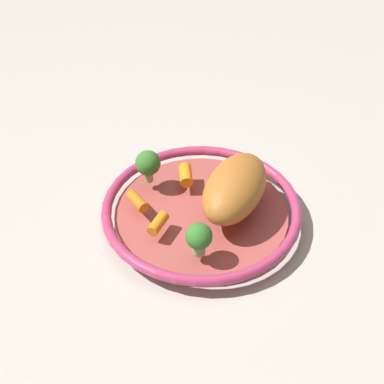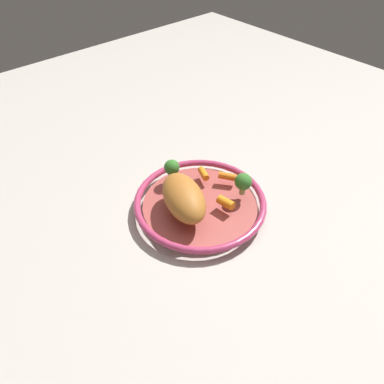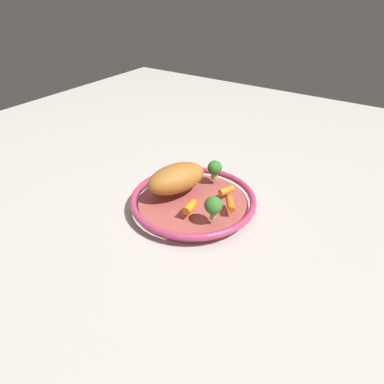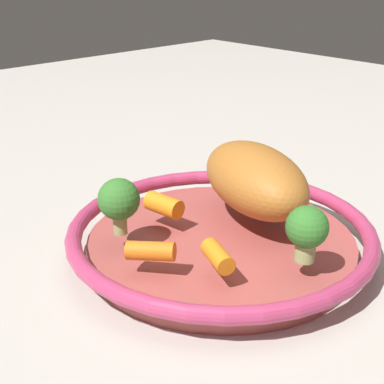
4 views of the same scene
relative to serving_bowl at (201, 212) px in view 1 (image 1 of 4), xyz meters
name	(u,v)px [view 1 (image 1 of 4)]	position (x,y,z in m)	size (l,w,h in m)	color
ground_plane	(201,220)	(0.00, 0.00, -0.02)	(2.26, 2.26, 0.00)	#B7B2A8
serving_bowl	(201,212)	(0.00, 0.00, 0.00)	(0.33, 0.33, 0.04)	#A84C47
roast_chicken_piece	(235,188)	(0.00, -0.05, 0.05)	(0.17, 0.09, 0.07)	#AE6727
baby_carrot_right	(186,175)	(0.06, 0.03, 0.03)	(0.02, 0.02, 0.04)	orange
baby_carrot_near_rim	(137,201)	(-0.01, 0.10, 0.03)	(0.02, 0.02, 0.05)	orange
baby_carrot_left	(158,223)	(-0.06, 0.07, 0.03)	(0.02, 0.02, 0.04)	orange
broccoli_floret_edge	(197,237)	(-0.11, 0.00, 0.05)	(0.04, 0.04, 0.05)	#97A966
broccoli_floret_small	(148,164)	(0.05, 0.09, 0.05)	(0.04, 0.04, 0.06)	#99A766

